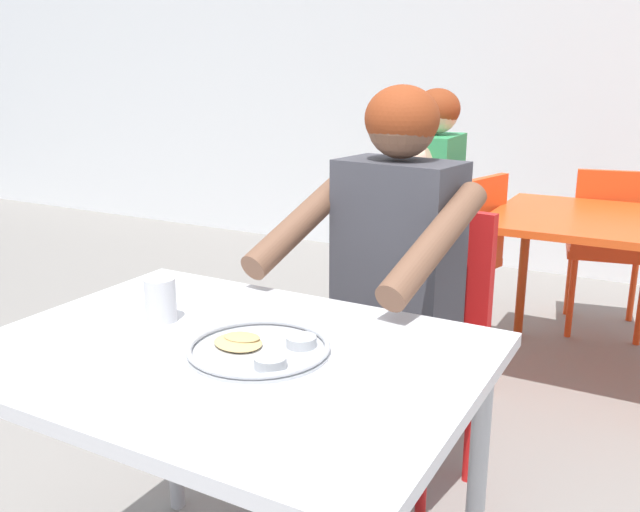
{
  "coord_description": "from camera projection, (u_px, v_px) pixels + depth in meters",
  "views": [
    {
      "loc": [
        0.75,
        -0.98,
        1.29
      ],
      "look_at": [
        0.04,
        0.31,
        0.89
      ],
      "focal_mm": 37.66,
      "sensor_mm": 36.0,
      "label": 1
    }
  ],
  "objects": [
    {
      "name": "back_wall",
      "position": [
        573.0,
        2.0,
        4.07
      ],
      "size": [
        12.0,
        0.12,
        3.4
      ],
      "primitive_type": "cube",
      "color": "white",
      "rests_on": "ground"
    },
    {
      "name": "thali_tray",
      "position": [
        260.0,
        348.0,
        1.36
      ],
      "size": [
        0.29,
        0.29,
        0.03
      ],
      "color": "#B7BABF",
      "rests_on": "table_foreground"
    },
    {
      "name": "patron_background",
      "position": [
        414.0,
        197.0,
        3.12
      ],
      "size": [
        0.57,
        0.51,
        1.22
      ],
      "color": "#323232",
      "rests_on": "ground"
    },
    {
      "name": "table_background_red",
      "position": [
        592.0,
        238.0,
        2.79
      ],
      "size": [
        0.8,
        0.81,
        0.72
      ],
      "color": "#E04C19",
      "rests_on": "ground"
    },
    {
      "name": "drinking_cup",
      "position": [
        160.0,
        298.0,
        1.53
      ],
      "size": [
        0.07,
        0.07,
        0.1
      ],
      "color": "silver",
      "rests_on": "table_foreground"
    },
    {
      "name": "chair_red_left",
      "position": [
        455.0,
        253.0,
        3.03
      ],
      "size": [
        0.51,
        0.52,
        0.86
      ],
      "color": "#ED4C1B",
      "rests_on": "ground"
    },
    {
      "name": "table_foreground",
      "position": [
        228.0,
        386.0,
        1.41
      ],
      "size": [
        1.03,
        0.77,
        0.74
      ],
      "color": "silver",
      "rests_on": "ground"
    },
    {
      "name": "chair_red_far",
      "position": [
        611.0,
        240.0,
        3.3
      ],
      "size": [
        0.47,
        0.49,
        0.85
      ],
      "color": "#EB461A",
      "rests_on": "ground"
    },
    {
      "name": "chair_foreground",
      "position": [
        414.0,
        328.0,
        2.1
      ],
      "size": [
        0.47,
        0.46,
        0.89
      ],
      "color": "red",
      "rests_on": "ground"
    },
    {
      "name": "diner_foreground",
      "position": [
        381.0,
        273.0,
        1.86
      ],
      "size": [
        0.54,
        0.59,
        1.26
      ],
      "color": "#353535",
      "rests_on": "ground"
    }
  ]
}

